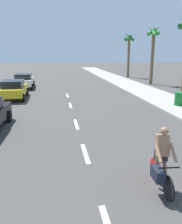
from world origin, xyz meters
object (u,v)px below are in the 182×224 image
object	(u,v)px
cyclist	(161,162)
trash_bin_far	(179,99)
palm_tree_far	(153,40)
palm_tree_distant	(129,44)
parked_car_white	(24,80)
parked_car_yellow	(14,89)

from	to	relation	value
cyclist	trash_bin_far	size ratio (longest dim) A/B	1.98
palm_tree_far	palm_tree_distant	world-z (taller)	palm_tree_far
palm_tree_far	palm_tree_distant	distance (m)	8.77
trash_bin_far	palm_tree_far	bearing A→B (deg)	75.61
palm_tree_distant	palm_tree_far	bearing A→B (deg)	-88.87
parked_car_white	trash_bin_far	distance (m)	16.56
parked_car_white	cyclist	bearing A→B (deg)	-74.90
cyclist	palm_tree_far	size ratio (longest dim) A/B	0.26
cyclist	palm_tree_distant	size ratio (longest dim) A/B	0.26
parked_car_white	trash_bin_far	size ratio (longest dim) A/B	4.87
parked_car_white	palm_tree_distant	size ratio (longest dim) A/B	0.64
cyclist	parked_car_yellow	world-z (taller)	cyclist
cyclist	palm_tree_distant	world-z (taller)	palm_tree_distant
cyclist	parked_car_white	xyz separation A→B (m)	(-6.20, 20.85, 0.01)
parked_car_white	palm_tree_far	bearing A→B (deg)	2.70
trash_bin_far	palm_tree_distant	bearing A→B (deg)	81.88
palm_tree_far	cyclist	bearing A→B (deg)	-112.35
palm_tree_distant	trash_bin_far	world-z (taller)	palm_tree_distant
palm_tree_distant	parked_car_white	bearing A→B (deg)	-146.74
trash_bin_far	parked_car_yellow	bearing A→B (deg)	157.17
parked_car_white	trash_bin_far	xyz separation A→B (m)	(12.02, -11.38, -0.24)
cyclist	parked_car_white	size ratio (longest dim) A/B	0.41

